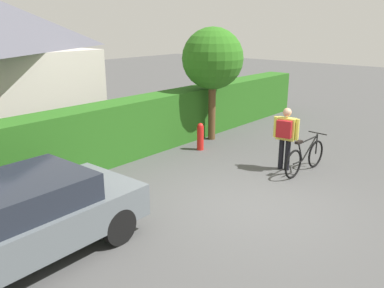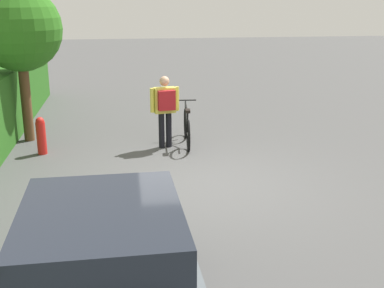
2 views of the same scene
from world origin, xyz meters
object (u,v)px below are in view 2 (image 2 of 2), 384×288
(parked_car_near, at_px, (103,275))
(person_rider, at_px, (165,105))
(fire_hydrant, at_px, (41,135))
(tree_kerbside, at_px, (19,30))
(bicycle, at_px, (187,128))

(parked_car_near, height_order, person_rider, person_rider)
(person_rider, bearing_deg, fire_hydrant, 92.27)
(tree_kerbside, bearing_deg, bicycle, -103.19)
(parked_car_near, height_order, bicycle, parked_car_near)
(person_rider, bearing_deg, bicycle, -72.00)
(bicycle, distance_m, fire_hydrant, 3.18)
(parked_car_near, distance_m, fire_hydrant, 6.49)
(parked_car_near, relative_size, fire_hydrant, 5.12)
(parked_car_near, relative_size, person_rider, 2.59)
(person_rider, relative_size, tree_kerbside, 0.46)
(person_rider, bearing_deg, tree_kerbside, 72.07)
(person_rider, height_order, fire_hydrant, person_rider)
(tree_kerbside, height_order, fire_hydrant, tree_kerbside)
(parked_car_near, relative_size, tree_kerbside, 1.18)
(fire_hydrant, bearing_deg, person_rider, -87.73)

